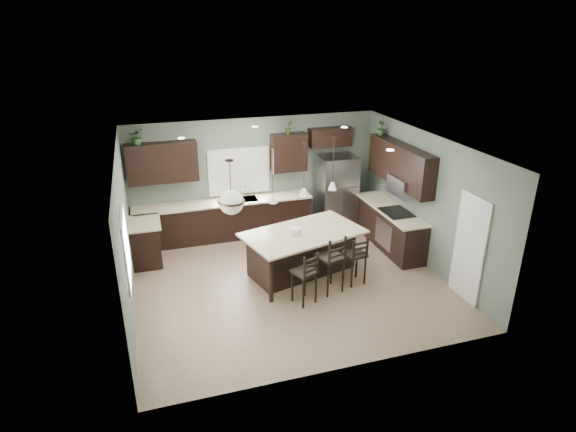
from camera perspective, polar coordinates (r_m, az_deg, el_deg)
The scene contains 33 objects.
ground at distance 9.82m, azimuth 0.14°, elevation -7.68°, with size 6.00×6.00×0.00m, color #9E8466.
pantry_door at distance 9.42m, azimuth 20.71°, elevation -3.63°, with size 0.04×0.82×2.04m, color white.
window_back at distance 11.56m, azimuth -5.84°, elevation 5.32°, with size 1.35×0.02×1.00m, color white.
window_left at distance 8.06m, azimuth -18.77°, elevation -3.62°, with size 0.02×1.10×1.00m, color white.
left_return_cabs at distance 10.78m, azimuth -16.51°, elevation -3.10°, with size 0.60×0.90×0.90m, color black.
left_return_countertop at distance 10.60m, azimuth -16.68°, elevation -0.79°, with size 0.66×0.96×0.04m, color beige.
back_lower_cabs at distance 11.59m, azimuth -7.51°, elevation -0.50°, with size 4.20×0.60×0.90m, color black.
back_countertop at distance 11.40m, azimuth -7.61°, elevation 1.64°, with size 4.20×0.66×0.04m, color beige.
sink_inset at distance 11.47m, azimuth -5.41°, elevation 1.95°, with size 0.70×0.45×0.01m, color gray.
faucet at distance 11.39m, azimuth -5.40°, elevation 2.59°, with size 0.02×0.02×0.28m, color silver.
back_upper_left at distance 11.10m, azimuth -14.67°, elevation 6.13°, with size 1.55×0.34×0.90m, color black.
back_upper_right at distance 11.59m, azimuth 0.11°, elevation 7.54°, with size 0.85×0.34×0.90m, color black.
fridge_header at distance 11.86m, azimuth 5.02°, elevation 9.30°, with size 1.05×0.34×0.45m, color black.
right_lower_cabs at distance 11.32m, azimuth 11.94°, elevation -1.38°, with size 0.60×2.35×0.90m, color black.
right_countertop at distance 11.14m, azimuth 12.04°, elevation 0.82°, with size 0.66×2.35×0.04m, color beige.
cooktop at distance 10.91m, azimuth 12.73°, elevation 0.44°, with size 0.58×0.75×0.02m, color black.
wall_oven_front at distance 10.97m, azimuth 11.22°, elevation -2.13°, with size 0.01×0.72×0.60m, color gray.
right_upper_cabs at distance 10.88m, azimuth 13.17°, elevation 5.95°, with size 0.34×2.35×0.90m, color black.
microwave at distance 10.75m, azimuth 13.47°, elevation 3.48°, with size 0.40×0.75×0.40m, color gray.
refrigerator at distance 12.00m, azimuth 5.76°, elevation 2.82°, with size 0.90×0.74×1.85m, color gray.
kitchen_island at distance 9.91m, azimuth 1.79°, elevation -4.37°, with size 2.37×1.35×0.92m, color black.
serving_dish at distance 9.58m, azimuth 0.83°, elevation -1.82°, with size 0.24×0.24×0.14m, color silver.
bar_stool_left at distance 8.89m, azimuth 1.94°, elevation -7.27°, with size 0.39×0.39×1.05m, color black.
bar_stool_center at distance 9.24m, azimuth 5.01°, elevation -5.58°, with size 0.44×0.44×1.20m, color black.
bar_stool_right at distance 9.61m, azimuth 7.93°, elevation -5.11°, with size 0.38×0.38×1.04m, color black.
pendant_left at distance 8.88m, azimuth -1.84°, elevation 4.88°, with size 0.17×0.17×1.10m, color white, non-canonical shape.
pendant_center at distance 9.24m, azimuth 1.92°, elevation 5.57°, with size 0.17×0.17×1.10m, color white, non-canonical shape.
pendant_right at distance 9.64m, azimuth 5.39°, elevation 6.20°, with size 0.17×0.17×1.10m, color white, non-canonical shape.
chandelier at distance 8.06m, azimuth -6.82°, elevation 3.41°, with size 0.46×0.46×0.96m, color beige, non-canonical shape.
plant_back_left at distance 10.91m, azimuth -17.44°, elevation 8.98°, with size 0.32×0.28×0.36m, color #2A5324.
plant_back_right at distance 11.41m, azimuth 0.08°, elevation 10.48°, with size 0.18×0.15×0.33m, color #334E22.
plant_right_wall at distance 11.52m, azimuth 10.96°, elevation 10.20°, with size 0.19×0.19×0.33m, color #2D5324.
room_shell at distance 9.09m, azimuth 0.15°, elevation 1.63°, with size 6.00×6.00×6.00m.
Camera 1 is at (-2.55, -8.11, 4.92)m, focal length 30.00 mm.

